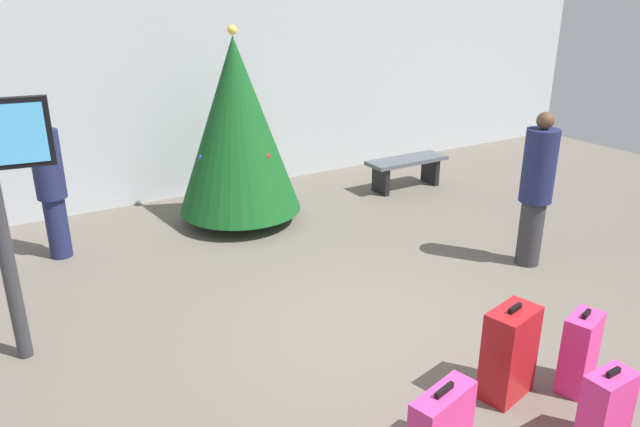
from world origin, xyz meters
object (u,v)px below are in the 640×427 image
(suitcase_1, at_px, (509,353))
(suitcase_8, at_px, (441,426))
(suitcase_0, at_px, (580,352))
(suitcase_6, at_px, (606,411))
(waiting_bench, at_px, (407,166))
(holiday_tree, at_px, (237,126))
(traveller_1, at_px, (50,184))
(traveller_0, at_px, (536,187))

(suitcase_1, height_order, suitcase_8, suitcase_1)
(suitcase_0, xyz_separation_m, suitcase_6, (-0.41, -0.51, -0.03))
(suitcase_6, bearing_deg, suitcase_8, 154.36)
(suitcase_0, height_order, suitcase_6, suitcase_0)
(waiting_bench, bearing_deg, suitcase_1, -120.33)
(suitcase_8, bearing_deg, holiday_tree, 81.76)
(traveller_1, height_order, suitcase_8, traveller_1)
(holiday_tree, height_order, suitcase_1, holiday_tree)
(traveller_0, xyz_separation_m, suitcase_8, (-2.91, -1.78, -0.65))
(waiting_bench, xyz_separation_m, suitcase_8, (-3.46, -4.64, -0.09))
(suitcase_1, xyz_separation_m, suitcase_8, (-0.90, -0.25, -0.10))
(suitcase_1, bearing_deg, traveller_1, 119.01)
(traveller_1, bearing_deg, holiday_tree, -1.25)
(waiting_bench, height_order, traveller_0, traveller_0)
(traveller_1, relative_size, suitcase_1, 2.18)
(waiting_bench, distance_m, suitcase_8, 5.79)
(suitcase_6, bearing_deg, traveller_0, 50.01)
(holiday_tree, bearing_deg, waiting_bench, -0.91)
(waiting_bench, bearing_deg, suitcase_0, -113.84)
(suitcase_6, xyz_separation_m, suitcase_8, (-1.01, 0.49, -0.03))
(suitcase_1, distance_m, suitcase_6, 0.75)
(waiting_bench, height_order, suitcase_6, suitcase_6)
(suitcase_0, distance_m, suitcase_8, 1.42)
(suitcase_0, relative_size, suitcase_1, 0.88)
(holiday_tree, bearing_deg, suitcase_8, -98.24)
(holiday_tree, xyz_separation_m, waiting_bench, (2.79, -0.04, -0.94))
(suitcase_8, bearing_deg, suitcase_0, 0.92)
(traveller_0, bearing_deg, waiting_bench, 79.10)
(waiting_bench, bearing_deg, holiday_tree, 179.09)
(waiting_bench, relative_size, suitcase_0, 1.94)
(traveller_1, height_order, suitcase_0, traveller_1)
(traveller_1, relative_size, suitcase_8, 2.97)
(traveller_0, xyz_separation_m, suitcase_1, (-2.02, -1.52, -0.55))
(suitcase_8, bearing_deg, waiting_bench, 53.27)
(holiday_tree, distance_m, traveller_0, 3.69)
(traveller_1, height_order, suitcase_6, traveller_1)
(holiday_tree, xyz_separation_m, suitcase_6, (0.34, -5.17, -1.00))
(waiting_bench, distance_m, traveller_0, 2.97)
(suitcase_6, distance_m, suitcase_8, 1.13)
(holiday_tree, height_order, suitcase_8, holiday_tree)
(waiting_bench, height_order, suitcase_0, suitcase_0)
(suitcase_0, bearing_deg, suitcase_8, -179.08)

